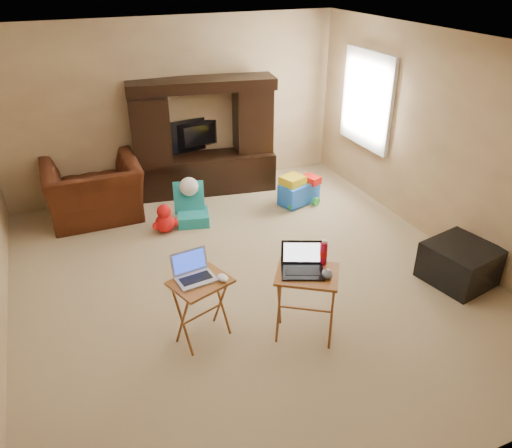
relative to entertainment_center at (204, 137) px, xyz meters
name	(u,v)px	position (x,y,z in m)	size (l,w,h in m)	color
floor	(249,278)	(-0.31, -2.46, -0.85)	(5.50, 5.50, 0.00)	tan
ceiling	(247,46)	(-0.31, -2.46, 1.65)	(5.50, 5.50, 0.00)	silver
wall_back	(176,108)	(-0.31, 0.29, 0.40)	(5.00, 5.00, 0.00)	tan
wall_front	(435,353)	(-0.31, -5.21, 0.40)	(5.00, 5.00, 0.00)	tan
wall_right	(444,143)	(2.19, -2.46, 0.40)	(5.50, 5.50, 0.00)	tan
window_pane	(368,100)	(2.17, -0.91, 0.55)	(1.20, 1.20, 0.00)	white
window_frame	(367,100)	(2.15, -0.91, 0.55)	(0.06, 1.14, 1.34)	white
entertainment_center	(204,137)	(0.00, 0.00, 0.00)	(2.07, 0.52, 1.70)	black
television	(200,136)	(0.00, 0.20, -0.03)	(0.86, 0.11, 0.50)	black
recliner	(94,191)	(-1.67, -0.28, -0.45)	(1.23, 1.07, 0.80)	#49210F
child_rocker	(193,205)	(-0.50, -0.94, -0.58)	(0.41, 0.47, 0.55)	teal
plush_toy	(165,218)	(-0.91, -1.03, -0.65)	(0.35, 0.29, 0.39)	red
push_toy	(299,189)	(1.09, -0.97, -0.62)	(0.60, 0.43, 0.45)	blue
ottoman	(460,263)	(1.82, -3.40, -0.63)	(0.67, 0.67, 0.43)	black
tray_table_left	(202,310)	(-1.08, -3.19, -0.52)	(0.50, 0.40, 0.65)	#975A24
tray_table_right	(306,305)	(-0.19, -3.54, -0.49)	(0.55, 0.44, 0.72)	#965D24
laptop_left	(195,269)	(-1.11, -3.16, -0.08)	(0.34, 0.28, 0.24)	#B9B9BE
laptop_right	(303,261)	(-0.23, -3.52, -0.01)	(0.38, 0.31, 0.24)	black
mouse_left	(223,278)	(-0.89, -3.26, -0.17)	(0.08, 0.13, 0.05)	white
mouse_right	(327,274)	(-0.06, -3.66, -0.10)	(0.09, 0.15, 0.06)	#45464A
water_bottle	(323,253)	(0.01, -3.46, -0.02)	(0.07, 0.07, 0.22)	#BB0B2A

